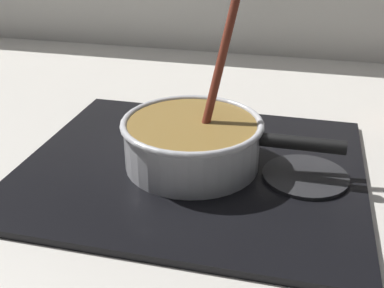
{
  "coord_description": "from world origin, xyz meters",
  "views": [
    {
      "loc": [
        0.27,
        -0.61,
        0.4
      ],
      "look_at": [
        0.1,
        0.07,
        0.05
      ],
      "focal_mm": 44.7,
      "sensor_mm": 36.0,
      "label": 1
    }
  ],
  "objects": [
    {
      "name": "ground",
      "position": [
        0.0,
        0.0,
        -0.02
      ],
      "size": [
        2.4,
        1.6,
        0.04
      ],
      "primitive_type": "cube",
      "color": "beige"
    },
    {
      "name": "burner_ring",
      "position": [
        0.1,
        0.07,
        0.02
      ],
      "size": [
        0.18,
        0.18,
        0.01
      ],
      "primitive_type": "torus",
      "color": "#592D0C",
      "rests_on": "hob_plate"
    },
    {
      "name": "cooking_pan",
      "position": [
        0.1,
        0.07,
        0.06
      ],
      "size": [
        0.36,
        0.23,
        0.31
      ],
      "color": "silver",
      "rests_on": "hob_plate"
    },
    {
      "name": "hob_plate",
      "position": [
        0.1,
        0.07,
        0.01
      ],
      "size": [
        0.56,
        0.48,
        0.01
      ],
      "primitive_type": "cube",
      "color": "black",
      "rests_on": "ground"
    },
    {
      "name": "spare_burner",
      "position": [
        0.29,
        0.07,
        0.01
      ],
      "size": [
        0.14,
        0.14,
        0.01
      ],
      "primitive_type": "cylinder",
      "color": "#262628",
      "rests_on": "hob_plate"
    }
  ]
}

